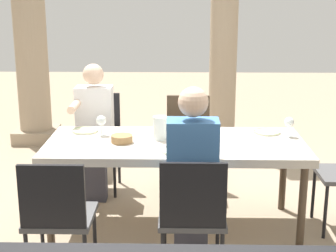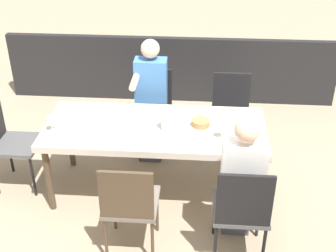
{
  "view_description": "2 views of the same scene",
  "coord_description": "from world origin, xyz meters",
  "px_view_note": "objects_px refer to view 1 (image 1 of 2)",
  "views": [
    {
      "loc": [
        0.03,
        -4.0,
        1.95
      ],
      "look_at": [
        -0.06,
        0.06,
        0.85
      ],
      "focal_mm": 55.82,
      "sensor_mm": 36.0,
      "label": 1
    },
    {
      "loc": [
        -0.4,
        3.6,
        2.81
      ],
      "look_at": [
        -0.12,
        0.02,
        0.75
      ],
      "focal_mm": 47.64,
      "sensor_mm": 36.0,
      "label": 2
    }
  ],
  "objects_px": {
    "stone_column_centre": "(224,34)",
    "chair_mid_north": "(188,136)",
    "diner_man_white": "(192,175)",
    "wine_glass_2": "(289,122)",
    "stone_column_near": "(29,21)",
    "diner_woman_green": "(94,127)",
    "plate_1": "(178,151)",
    "chair_mid_south": "(192,212)",
    "plate_2": "(267,132)",
    "wine_glass_0": "(101,121)",
    "dining_table": "(175,149)",
    "bread_basket": "(122,139)",
    "plate_0": "(85,131)",
    "water_pitcher": "(160,129)",
    "chair_west_north": "(98,136)",
    "chair_west_south": "(58,213)"
  },
  "relations": [
    {
      "from": "stone_column_near",
      "to": "plate_1",
      "type": "relative_size",
      "value": 12.21
    },
    {
      "from": "plate_0",
      "to": "chair_mid_south",
      "type": "bearing_deg",
      "value": -51.93
    },
    {
      "from": "diner_man_white",
      "to": "water_pitcher",
      "type": "relative_size",
      "value": 6.99
    },
    {
      "from": "wine_glass_2",
      "to": "water_pitcher",
      "type": "distance_m",
      "value": 1.06
    },
    {
      "from": "chair_west_north",
      "to": "chair_mid_north",
      "type": "height_order",
      "value": "chair_west_north"
    },
    {
      "from": "wine_glass_0",
      "to": "chair_west_south",
      "type": "bearing_deg",
      "value": -98.05
    },
    {
      "from": "diner_man_white",
      "to": "plate_0",
      "type": "relative_size",
      "value": 5.89
    },
    {
      "from": "diner_woman_green",
      "to": "plate_1",
      "type": "distance_m",
      "value": 1.23
    },
    {
      "from": "stone_column_centre",
      "to": "bread_basket",
      "type": "relative_size",
      "value": 16.48
    },
    {
      "from": "stone_column_near",
      "to": "diner_woman_green",
      "type": "bearing_deg",
      "value": -59.61
    },
    {
      "from": "stone_column_centre",
      "to": "wine_glass_2",
      "type": "height_order",
      "value": "stone_column_centre"
    },
    {
      "from": "chair_west_south",
      "to": "wine_glass_0",
      "type": "height_order",
      "value": "wine_glass_0"
    },
    {
      "from": "plate_2",
      "to": "chair_west_north",
      "type": "bearing_deg",
      "value": 158.42
    },
    {
      "from": "dining_table",
      "to": "wine_glass_2",
      "type": "relative_size",
      "value": 12.6
    },
    {
      "from": "stone_column_centre",
      "to": "diner_woman_green",
      "type": "bearing_deg",
      "value": -126.94
    },
    {
      "from": "chair_west_south",
      "to": "plate_0",
      "type": "height_order",
      "value": "chair_west_south"
    },
    {
      "from": "diner_man_white",
      "to": "stone_column_near",
      "type": "height_order",
      "value": "stone_column_near"
    },
    {
      "from": "chair_mid_south",
      "to": "bread_basket",
      "type": "xyz_separation_m",
      "value": [
        -0.54,
        0.83,
        0.25
      ]
    },
    {
      "from": "plate_1",
      "to": "bread_basket",
      "type": "distance_m",
      "value": 0.51
    },
    {
      "from": "stone_column_centre",
      "to": "wine_glass_0",
      "type": "relative_size",
      "value": 16.7
    },
    {
      "from": "stone_column_near",
      "to": "wine_glass_0",
      "type": "relative_size",
      "value": 18.45
    },
    {
      "from": "chair_mid_south",
      "to": "diner_woman_green",
      "type": "height_order",
      "value": "diner_woman_green"
    },
    {
      "from": "chair_west_north",
      "to": "plate_1",
      "type": "bearing_deg",
      "value": -55.46
    },
    {
      "from": "chair_mid_north",
      "to": "chair_mid_south",
      "type": "distance_m",
      "value": 1.73
    },
    {
      "from": "water_pitcher",
      "to": "bread_basket",
      "type": "height_order",
      "value": "water_pitcher"
    },
    {
      "from": "stone_column_centre",
      "to": "bread_basket",
      "type": "distance_m",
      "value": 2.75
    },
    {
      "from": "water_pitcher",
      "to": "dining_table",
      "type": "bearing_deg",
      "value": -25.53
    },
    {
      "from": "stone_column_near",
      "to": "plate_1",
      "type": "height_order",
      "value": "stone_column_near"
    },
    {
      "from": "chair_west_south",
      "to": "bread_basket",
      "type": "distance_m",
      "value": 0.93
    },
    {
      "from": "diner_man_white",
      "to": "chair_mid_north",
      "type": "bearing_deg",
      "value": 90.11
    },
    {
      "from": "water_pitcher",
      "to": "wine_glass_0",
      "type": "bearing_deg",
      "value": 167.31
    },
    {
      "from": "stone_column_centre",
      "to": "chair_mid_north",
      "type": "bearing_deg",
      "value": -105.95
    },
    {
      "from": "stone_column_near",
      "to": "stone_column_centre",
      "type": "height_order",
      "value": "stone_column_near"
    },
    {
      "from": "dining_table",
      "to": "chair_mid_south",
      "type": "height_order",
      "value": "chair_mid_south"
    },
    {
      "from": "plate_0",
      "to": "water_pitcher",
      "type": "distance_m",
      "value": 0.69
    },
    {
      "from": "dining_table",
      "to": "diner_woman_green",
      "type": "bearing_deg",
      "value": 138.79
    },
    {
      "from": "diner_man_white",
      "to": "plate_2",
      "type": "bearing_deg",
      "value": 55.27
    },
    {
      "from": "plate_0",
      "to": "wine_glass_0",
      "type": "height_order",
      "value": "wine_glass_0"
    },
    {
      "from": "dining_table",
      "to": "stone_column_near",
      "type": "bearing_deg",
      "value": 126.46
    },
    {
      "from": "chair_mid_north",
      "to": "wine_glass_0",
      "type": "distance_m",
      "value": 1.07
    },
    {
      "from": "stone_column_centre",
      "to": "stone_column_near",
      "type": "bearing_deg",
      "value": 180.0
    },
    {
      "from": "wine_glass_0",
      "to": "bread_basket",
      "type": "bearing_deg",
      "value": -47.36
    },
    {
      "from": "diner_man_white",
      "to": "stone_column_centre",
      "type": "height_order",
      "value": "stone_column_centre"
    },
    {
      "from": "chair_west_south",
      "to": "chair_mid_south",
      "type": "xyz_separation_m",
      "value": [
        0.88,
        -0.0,
        0.01
      ]
    },
    {
      "from": "plate_0",
      "to": "water_pitcher",
      "type": "bearing_deg",
      "value": -18.01
    },
    {
      "from": "dining_table",
      "to": "chair_mid_south",
      "type": "xyz_separation_m",
      "value": [
        0.12,
        -0.87,
        -0.16
      ]
    },
    {
      "from": "diner_man_white",
      "to": "wine_glass_2",
      "type": "distance_m",
      "value": 1.18
    },
    {
      "from": "dining_table",
      "to": "diner_man_white",
      "type": "xyz_separation_m",
      "value": [
        0.12,
        -0.68,
        0.03
      ]
    },
    {
      "from": "plate_0",
      "to": "plate_1",
      "type": "height_order",
      "value": "same"
    },
    {
      "from": "dining_table",
      "to": "bread_basket",
      "type": "xyz_separation_m",
      "value": [
        -0.43,
        -0.04,
        0.09
      ]
    }
  ]
}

